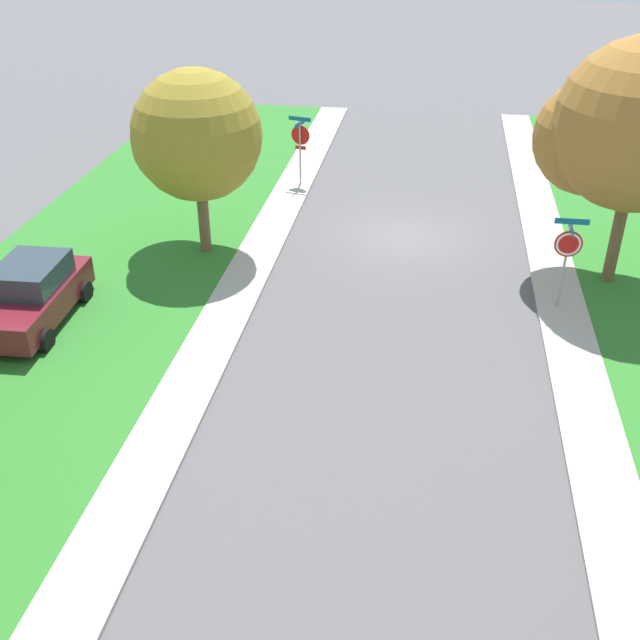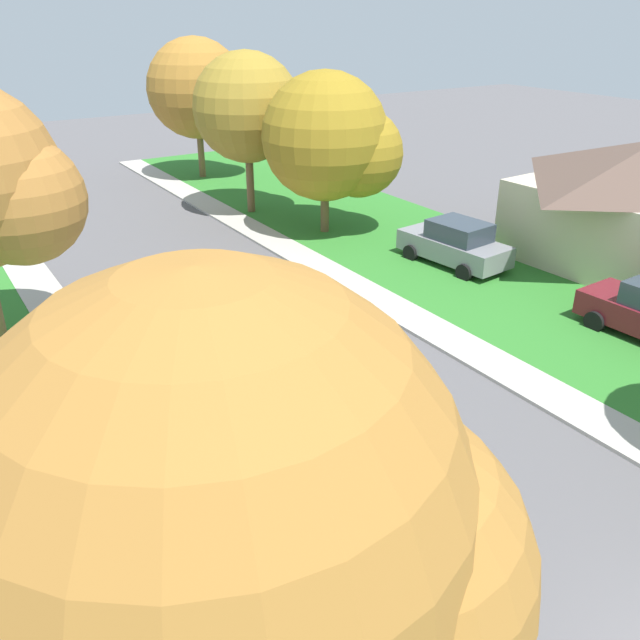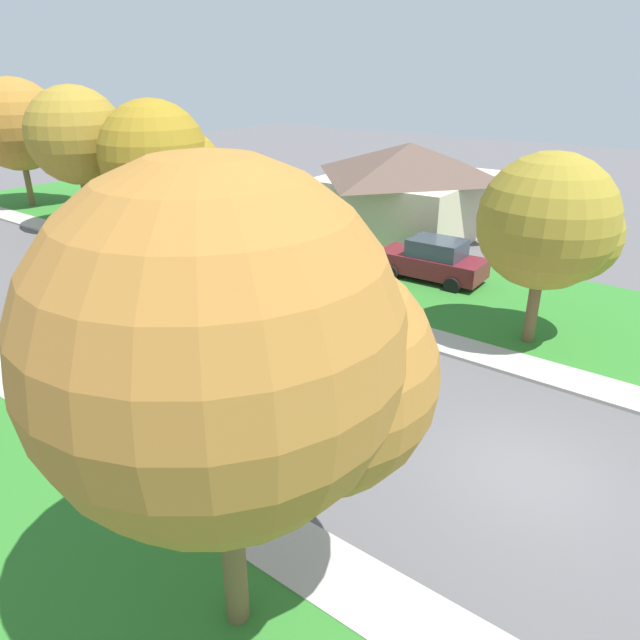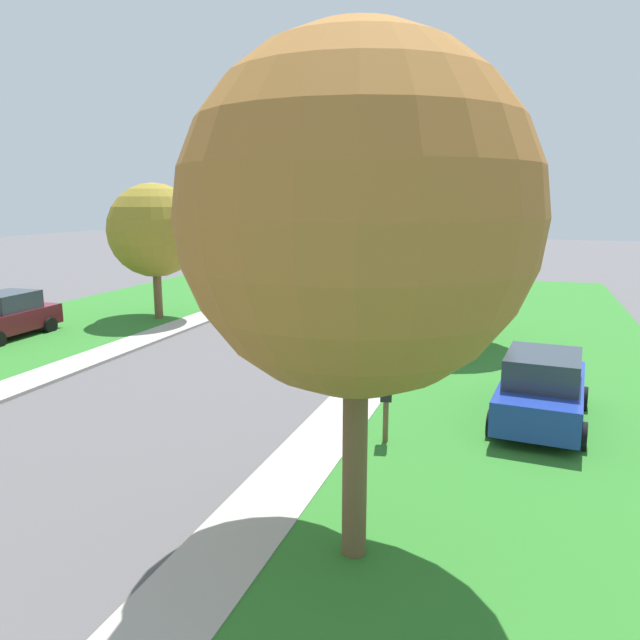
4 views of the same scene
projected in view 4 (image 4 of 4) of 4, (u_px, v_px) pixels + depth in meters
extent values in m
plane|color=#565456|center=(313.00, 319.00, 26.92)|extent=(120.00, 120.00, 0.00)
cube|color=#ADA89E|center=(17.00, 386.00, 17.20)|extent=(1.40, 56.00, 0.10)
cube|color=#ADA89E|center=(335.00, 424.00, 14.29)|extent=(1.40, 56.00, 0.10)
cube|color=#2D7528|center=(549.00, 450.00, 12.83)|extent=(8.00, 56.00, 0.08)
cylinder|color=#9E9EA3|center=(261.00, 275.00, 32.11)|extent=(0.07, 0.07, 2.60)
cylinder|color=red|center=(261.00, 260.00, 32.01)|extent=(0.75, 0.21, 0.76)
cylinder|color=white|center=(261.00, 260.00, 32.02)|extent=(0.65, 0.16, 0.67)
cylinder|color=red|center=(261.00, 260.00, 32.03)|extent=(0.53, 0.13, 0.55)
cube|color=#0F5B84|center=(260.00, 248.00, 31.84)|extent=(0.90, 0.24, 0.16)
cube|color=#0F5B84|center=(260.00, 252.00, 31.88)|extent=(0.24, 0.90, 0.16)
cube|color=red|center=(261.00, 270.00, 32.11)|extent=(0.43, 0.12, 0.14)
cylinder|color=#9E9EA3|center=(396.00, 314.00, 21.24)|extent=(0.07, 0.07, 2.60)
cylinder|color=red|center=(397.00, 292.00, 21.05)|extent=(0.76, 0.04, 0.76)
cylinder|color=white|center=(396.00, 293.00, 21.03)|extent=(0.67, 0.01, 0.67)
cylinder|color=red|center=(396.00, 293.00, 21.03)|extent=(0.55, 0.01, 0.55)
cube|color=#0F5B84|center=(397.00, 274.00, 20.97)|extent=(0.92, 0.03, 0.16)
cube|color=#0F5B84|center=(397.00, 279.00, 21.00)|extent=(0.03, 0.92, 0.16)
cube|color=#1E389E|center=(541.00, 395.00, 14.31)|extent=(2.17, 4.44, 0.76)
cube|color=#2D3842|center=(543.00, 368.00, 13.98)|extent=(1.78, 2.23, 0.68)
cylinder|color=black|center=(508.00, 390.00, 15.93)|extent=(0.30, 0.66, 0.64)
cylinder|color=black|center=(582.00, 399.00, 15.23)|extent=(0.30, 0.66, 0.64)
cylinder|color=black|center=(493.00, 424.00, 13.53)|extent=(0.30, 0.66, 0.64)
cylinder|color=black|center=(581.00, 436.00, 12.83)|extent=(0.30, 0.66, 0.64)
cube|color=maroon|center=(4.00, 321.00, 22.95)|extent=(1.97, 4.37, 0.76)
cube|color=#2D3842|center=(6.00, 302.00, 22.99)|extent=(1.68, 2.16, 0.68)
cylinder|color=black|center=(50.00, 325.00, 24.03)|extent=(0.26, 0.65, 0.64)
cylinder|color=black|center=(12.00, 323.00, 24.52)|extent=(0.26, 0.65, 0.64)
cylinder|color=brown|center=(158.00, 291.00, 26.62)|extent=(0.36, 0.36, 2.50)
sphere|color=olive|center=(155.00, 230.00, 26.10)|extent=(4.00, 4.00, 4.00)
sphere|color=olive|center=(145.00, 241.00, 27.03)|extent=(2.80, 2.80, 2.80)
cylinder|color=brown|center=(355.00, 453.00, 8.75)|extent=(0.36, 0.36, 3.32)
sphere|color=#A36A2F|center=(358.00, 216.00, 8.09)|extent=(4.83, 4.83, 4.83)
sphere|color=#A36A2F|center=(300.00, 255.00, 9.22)|extent=(3.38, 3.38, 3.38)
cylinder|color=brown|center=(453.00, 300.00, 22.46)|extent=(0.36, 0.36, 3.15)
sphere|color=#A26C2D|center=(457.00, 210.00, 21.82)|extent=(4.78, 4.78, 4.78)
sphere|color=#A26C2D|center=(429.00, 226.00, 22.94)|extent=(3.34, 3.34, 3.34)
cube|color=brown|center=(386.00, 422.00, 13.09)|extent=(0.10, 0.10, 1.05)
cube|color=black|center=(386.00, 393.00, 12.96)|extent=(0.33, 0.52, 0.26)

